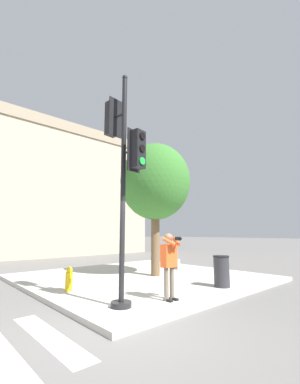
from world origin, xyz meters
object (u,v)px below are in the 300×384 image
at_px(street_tree, 155,182).
at_px(fire_hydrant, 69,279).
at_px(traffic_signal_pole, 124,163).
at_px(trash_bin, 222,271).
at_px(person_photographer, 170,260).

bearing_deg(street_tree, fire_hydrant, -176.38).
distance_m(traffic_signal_pole, fire_hydrant, 3.77).
xyz_separation_m(street_tree, trash_bin, (0.09, -2.87, -3.19)).
height_order(fire_hydrant, trash_bin, trash_bin).
xyz_separation_m(traffic_signal_pole, trash_bin, (3.54, -0.32, -2.83)).
relative_size(person_photographer, trash_bin, 1.74).
distance_m(traffic_signal_pole, street_tree, 4.30).
bearing_deg(fire_hydrant, street_tree, 3.62).
distance_m(street_tree, fire_hydrant, 4.92).
bearing_deg(traffic_signal_pole, fire_hydrant, 94.02).
height_order(traffic_signal_pole, trash_bin, traffic_signal_pole).
height_order(traffic_signal_pole, person_photographer, traffic_signal_pole).
bearing_deg(trash_bin, fire_hydrant, 144.54).
xyz_separation_m(person_photographer, street_tree, (2.22, 2.87, 2.69)).
relative_size(street_tree, fire_hydrant, 7.88).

